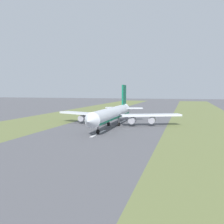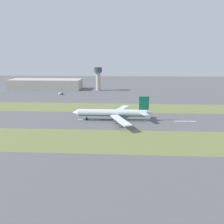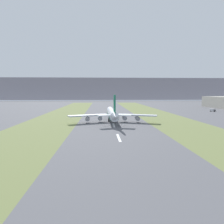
% 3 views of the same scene
% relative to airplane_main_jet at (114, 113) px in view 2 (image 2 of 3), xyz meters
% --- Properties ---
extents(ground_plane, '(800.00, 800.00, 0.00)m').
position_rel_airplane_main_jet_xyz_m(ground_plane, '(0.07, -0.49, -6.02)').
color(ground_plane, '#56565B').
extents(grass_median_west, '(40.00, 600.00, 0.01)m').
position_rel_airplane_main_jet_xyz_m(grass_median_west, '(-44.93, -0.49, -6.02)').
color(grass_median_west, olive).
rests_on(grass_median_west, ground).
extents(grass_median_east, '(40.00, 600.00, 0.01)m').
position_rel_airplane_main_jet_xyz_m(grass_median_east, '(45.07, -0.49, -6.02)').
color(grass_median_east, olive).
rests_on(grass_median_east, ground).
extents(centreline_dash_near, '(1.20, 18.00, 0.01)m').
position_rel_airplane_main_jet_xyz_m(centreline_dash_near, '(0.07, -58.09, -6.01)').
color(centreline_dash_near, silver).
rests_on(centreline_dash_near, ground).
extents(centreline_dash_mid, '(1.20, 18.00, 0.01)m').
position_rel_airplane_main_jet_xyz_m(centreline_dash_mid, '(0.07, -18.09, -6.01)').
color(centreline_dash_mid, silver).
rests_on(centreline_dash_mid, ground).
extents(centreline_dash_far, '(1.20, 18.00, 0.01)m').
position_rel_airplane_main_jet_xyz_m(centreline_dash_far, '(0.07, 21.91, -6.01)').
color(centreline_dash_far, silver).
rests_on(centreline_dash_far, ground).
extents(airplane_main_jet, '(64.13, 67.05, 20.20)m').
position_rel_airplane_main_jet_xyz_m(airplane_main_jet, '(0.00, 0.00, 0.00)').
color(airplane_main_jet, silver).
rests_on(airplane_main_jet, ground).
extents(terminal_building, '(36.00, 111.56, 15.71)m').
position_rel_airplane_main_jet_xyz_m(terminal_building, '(167.58, 116.48, 1.84)').
color(terminal_building, '#B2AD9E').
rests_on(terminal_building, ground).
extents(control_tower, '(12.00, 12.00, 35.22)m').
position_rel_airplane_main_jet_xyz_m(control_tower, '(158.92, 31.62, 15.70)').
color(control_tower, '#B2AD9E').
rests_on(control_tower, ground).
extents(service_truck, '(6.07, 5.45, 3.10)m').
position_rel_airplane_main_jet_xyz_m(service_truck, '(118.39, 78.95, -4.36)').
color(service_truck, '#4C4C51').
rests_on(service_truck, ground).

